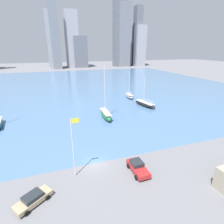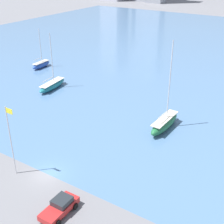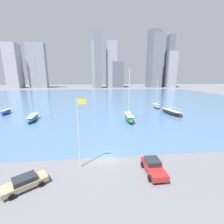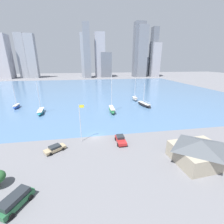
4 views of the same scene
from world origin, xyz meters
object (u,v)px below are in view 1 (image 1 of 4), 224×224
(sailboat_black, at_px, (145,104))
(parked_pickup_red, at_px, (138,167))
(sailboat_green, at_px, (106,114))
(parked_sedan_tan, at_px, (33,199))
(sailboat_gray, at_px, (129,96))
(flag_pole, at_px, (73,146))

(sailboat_black, bearing_deg, parked_pickup_red, -132.49)
(sailboat_green, bearing_deg, parked_pickup_red, -92.64)
(parked_sedan_tan, bearing_deg, sailboat_gray, 107.14)
(flag_pole, height_order, sailboat_black, sailboat_black)
(sailboat_green, bearing_deg, sailboat_black, 23.21)
(flag_pole, distance_m, sailboat_green, 25.32)
(sailboat_black, height_order, parked_pickup_red, sailboat_black)
(flag_pole, relative_size, sailboat_black, 0.95)
(sailboat_green, bearing_deg, parked_sedan_tan, -122.77)
(flag_pole, height_order, parked_pickup_red, flag_pole)
(sailboat_gray, bearing_deg, sailboat_black, -80.48)
(flag_pole, bearing_deg, sailboat_gray, 55.83)
(parked_sedan_tan, distance_m, parked_pickup_red, 15.86)
(sailboat_green, relative_size, parked_sedan_tan, 3.02)
(sailboat_black, distance_m, parked_sedan_tan, 46.87)
(flag_pole, relative_size, parked_pickup_red, 2.04)
(sailboat_black, distance_m, parked_pickup_red, 35.84)
(sailboat_gray, relative_size, sailboat_black, 1.11)
(parked_sedan_tan, bearing_deg, sailboat_green, 109.96)
(flag_pole, xyz_separation_m, sailboat_gray, (27.07, 39.87, -4.54))
(flag_pole, bearing_deg, parked_pickup_red, -13.27)
(sailboat_green, bearing_deg, sailboat_gray, 50.68)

